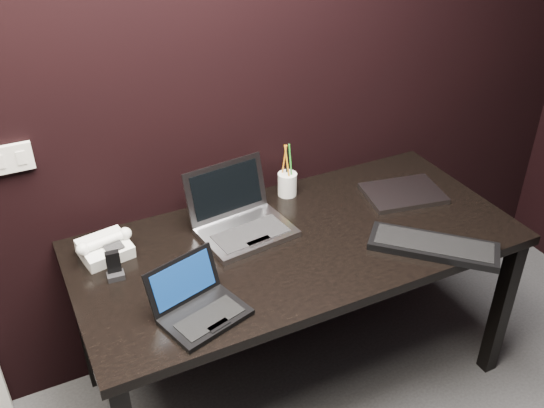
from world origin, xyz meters
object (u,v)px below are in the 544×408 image
desk_phone (105,248)px  ext_keyboard (433,246)px  silver_laptop (241,220)px  closed_laptop (403,193)px  desk (298,255)px  mobile_phone (114,268)px  netbook (199,306)px  pen_cup (287,183)px

desk_phone → ext_keyboard: bearing=-24.4°
silver_laptop → ext_keyboard: 0.73m
ext_keyboard → desk_phone: desk_phone is taller
closed_laptop → ext_keyboard: bearing=-110.0°
desk → silver_laptop: silver_laptop is taller
desk_phone → mobile_phone: (0.00, -0.13, 0.00)m
desk → silver_laptop: size_ratio=4.51×
desk → closed_laptop: size_ratio=4.70×
silver_laptop → desk_phone: silver_laptop is taller
desk → desk_phone: desk_phone is taller
silver_laptop → desk_phone: 0.52m
silver_laptop → ext_keyboard: (0.59, -0.43, -0.03)m
silver_laptop → netbook: bearing=-129.9°
silver_laptop → mobile_phone: bearing=-172.7°
desk → netbook: (-0.49, -0.23, 0.11)m
desk_phone → mobile_phone: size_ratio=2.10×
netbook → ext_keyboard: (0.91, -0.06, -0.02)m
desk → desk_phone: 0.73m
desk → mobile_phone: mobile_phone is taller
silver_laptop → desk: bearing=-41.6°
ext_keyboard → desk_phone: 1.21m
closed_laptop → pen_cup: (-0.44, 0.23, 0.04)m
mobile_phone → pen_cup: size_ratio=0.43×
ext_keyboard → desk_phone: (-1.11, 0.50, 0.02)m
netbook → closed_laptop: 1.08m
desk_phone → closed_laptop: bearing=-6.4°
desk → netbook: 0.55m
silver_laptop → desk_phone: bearing=172.6°
netbook → desk_phone: (-0.20, 0.44, 0.00)m
desk → mobile_phone: size_ratio=16.61×
desk → closed_laptop: closed_laptop is taller
desk → netbook: size_ratio=5.36×
silver_laptop → closed_laptop: 0.73m
desk_phone → mobile_phone: bearing=-89.5°
netbook → ext_keyboard: netbook is taller
silver_laptop → pen_cup: 0.33m
mobile_phone → netbook: bearing=-57.6°
closed_laptop → netbook: bearing=-163.6°
ext_keyboard → closed_laptop: bearing=70.0°
desk_phone → pen_cup: size_ratio=0.90×
silver_laptop → mobile_phone: 0.52m
netbook → mobile_phone: (-0.20, 0.31, 0.00)m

